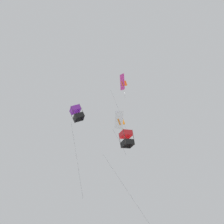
# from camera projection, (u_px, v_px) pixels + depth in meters

# --- Properties ---
(kite_delta_near_right) EXTENTS (2.53, 2.28, 4.65)m
(kite_delta_near_right) POSITION_uv_depth(u_px,v_px,m) (119.00, 120.00, 40.91)
(kite_delta_near_right) COLOR white
(kite_box_far_centre) EXTENTS (2.14, 1.77, 9.35)m
(kite_box_far_centre) POSITION_uv_depth(u_px,v_px,m) (77.00, 114.00, 36.39)
(kite_box_far_centre) COLOR purple
(kite_box_highest) EXTENTS (3.89, 3.72, 8.34)m
(kite_box_highest) POSITION_uv_depth(u_px,v_px,m) (127.00, 139.00, 35.12)
(kite_box_highest) COLOR red
(kite_delta_upper_right) EXTENTS (3.00, 2.42, 7.71)m
(kite_delta_upper_right) POSITION_uv_depth(u_px,v_px,m) (123.00, 82.00, 44.70)
(kite_delta_upper_right) COLOR #DB2D93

